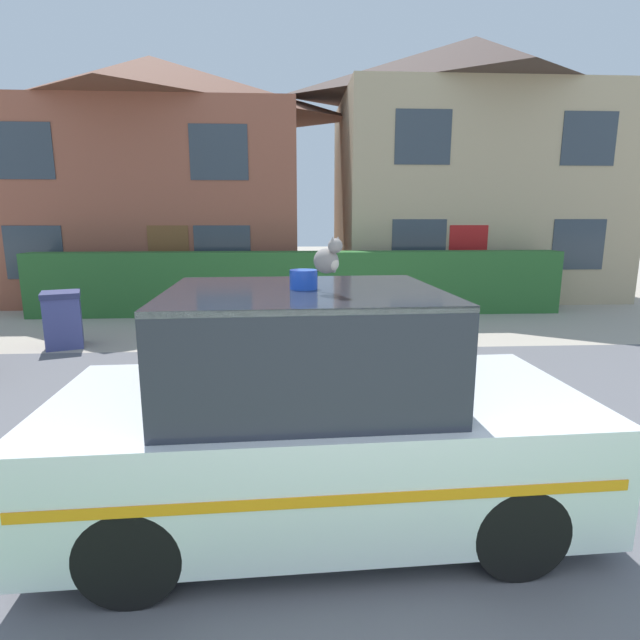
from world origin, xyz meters
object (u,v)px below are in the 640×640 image
object	(u,v)px
police_car	(315,416)
cat	(328,259)
wheelie_bin	(63,319)
house_left	(157,177)
house_right	(469,168)

from	to	relation	value
police_car	cat	world-z (taller)	cat
cat	wheelie_bin	world-z (taller)	cat
cat	house_left	distance (m)	13.31
cat	police_car	bearing A→B (deg)	154.37
police_car	house_left	world-z (taller)	house_left
police_car	wheelie_bin	xyz separation A→B (m)	(-4.24, 5.47, -0.32)
house_right	wheelie_bin	size ratio (longest dim) A/B	8.04
wheelie_bin	cat	bearing A→B (deg)	-73.88
house_left	cat	bearing A→B (deg)	-71.34
police_car	cat	distance (m)	1.22
cat	house_right	world-z (taller)	house_right
house_left	house_right	size ratio (longest dim) A/B	1.09
police_car	wheelie_bin	size ratio (longest dim) A/B	3.93
police_car	cat	xyz separation A→B (m)	(0.08, -0.26, 1.19)
house_left	wheelie_bin	world-z (taller)	house_left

